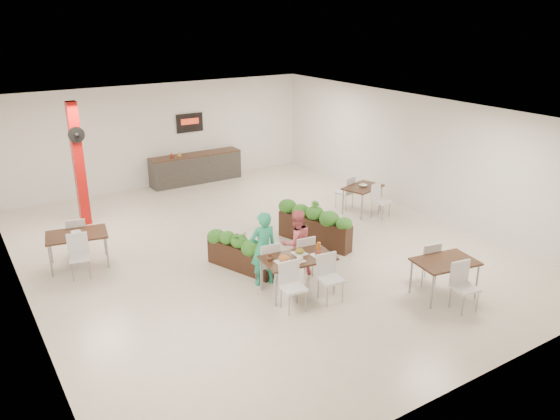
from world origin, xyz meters
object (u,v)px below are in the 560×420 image
object	(u,v)px
planter_right	(315,224)
side_table_c	(445,267)
red_column	(79,163)
main_table	(298,263)
service_counter	(196,167)
diner_man	(263,249)
planter_left	(240,249)
side_table_b	(363,191)
diner_woman	(296,243)
side_table_a	(77,239)

from	to	relation	value
planter_right	side_table_c	xyz separation A→B (m)	(0.63, -3.42, 0.12)
red_column	main_table	bearing A→B (deg)	-66.71
service_counter	diner_man	bearing A→B (deg)	-103.74
red_column	service_counter	xyz separation A→B (m)	(4.00, 1.86, -1.15)
service_counter	planter_right	xyz separation A→B (m)	(0.30, -6.16, 0.02)
main_table	planter_left	distance (m)	1.56
side_table_b	main_table	bearing A→B (deg)	-161.42
diner_woman	planter_right	xyz separation A→B (m)	(1.28, 1.11, -0.21)
diner_woman	planter_left	bearing A→B (deg)	-34.92
red_column	diner_man	xyz separation A→B (m)	(2.22, -5.41, -0.86)
diner_woman	planter_right	size ratio (longest dim) A/B	0.74
diner_man	diner_woman	bearing A→B (deg)	-173.08
red_column	diner_man	distance (m)	5.91
diner_woman	side_table_b	distance (m)	4.27
service_counter	planter_left	world-z (taller)	service_counter
diner_man	side_table_c	bearing A→B (deg)	146.50
main_table	diner_man	xyz separation A→B (m)	(-0.39, 0.65, 0.15)
diner_man	side_table_b	world-z (taller)	diner_man
red_column	side_table_c	distance (m)	9.21
diner_man	side_table_a	bearing A→B (deg)	-37.39
service_counter	side_table_a	xyz separation A→B (m)	(-4.75, -4.37, 0.14)
side_table_a	side_table_b	xyz separation A→B (m)	(7.44, -0.73, -0.01)
main_table	diner_man	bearing A→B (deg)	120.81
planter_right	side_table_b	xyz separation A→B (m)	(2.39, 1.06, 0.11)
diner_woman	planter_right	distance (m)	1.71
red_column	diner_woman	bearing A→B (deg)	-60.82
diner_man	side_table_a	size ratio (longest dim) A/B	0.94
service_counter	diner_woman	xyz separation A→B (m)	(-0.98, -7.27, 0.23)
side_table_a	side_table_b	distance (m)	7.48
red_column	side_table_b	xyz separation A→B (m)	(6.69, -3.24, -1.02)
main_table	side_table_c	bearing A→B (deg)	-35.49
red_column	main_table	distance (m)	6.68
planter_left	red_column	bearing A→B (deg)	114.67
side_table_c	planter_right	bearing A→B (deg)	109.92
red_column	service_counter	distance (m)	4.56
main_table	diner_woman	distance (m)	0.78
planter_left	service_counter	bearing A→B (deg)	73.71
service_counter	side_table_c	xyz separation A→B (m)	(0.93, -9.58, 0.13)
main_table	diner_woman	bearing A→B (deg)	57.88
planter_right	side_table_c	size ratio (longest dim) A/B	1.18
planter_right	side_table_a	xyz separation A→B (m)	(-5.05, 1.79, 0.13)
service_counter	diner_man	distance (m)	7.49
red_column	planter_left	xyz separation A→B (m)	(2.11, -4.59, -1.15)
main_table	planter_left	world-z (taller)	main_table
service_counter	side_table_a	distance (m)	6.46
diner_woman	side_table_a	world-z (taller)	diner_woman
side_table_b	diner_woman	bearing A→B (deg)	-165.52
planter_left	planter_right	distance (m)	2.21
side_table_a	side_table_b	world-z (taller)	same
side_table_a	side_table_c	size ratio (longest dim) A/B	1.00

